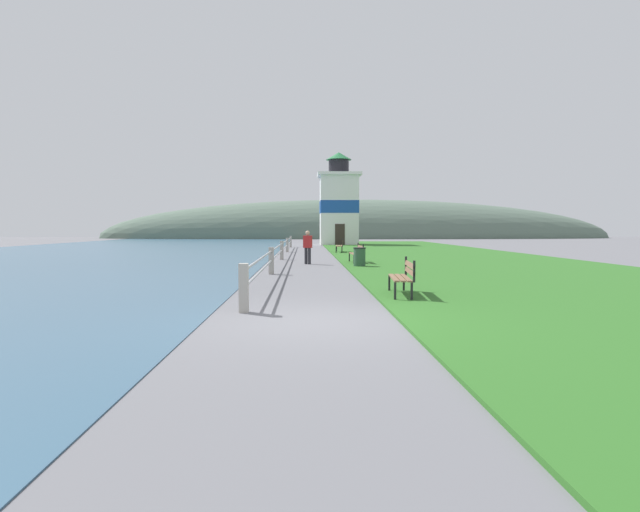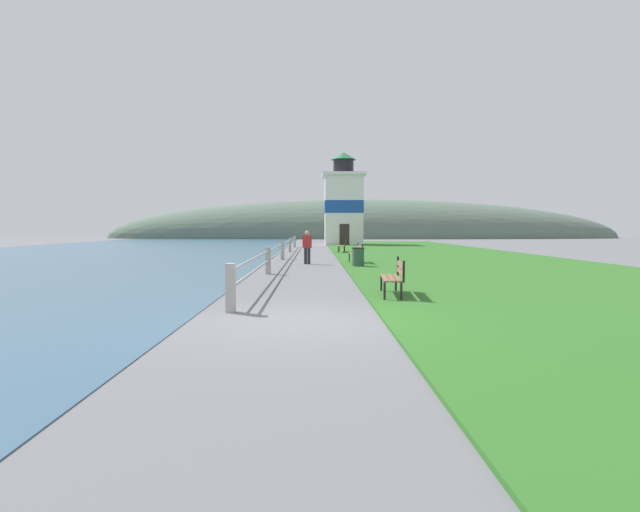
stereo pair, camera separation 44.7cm
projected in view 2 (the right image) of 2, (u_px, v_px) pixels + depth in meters
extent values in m
plane|color=slate|center=(299.00, 322.00, 8.90)|extent=(160.00, 160.00, 0.00)
cube|color=#2D6623|center=(440.00, 256.00, 28.53)|extent=(12.00, 58.72, 0.06)
cube|color=#385B75|center=(63.00, 257.00, 28.28)|extent=(24.00, 93.95, 0.01)
cube|color=#A8A399|center=(231.00, 288.00, 9.86)|extent=(0.18, 0.18, 0.97)
cube|color=#A8A399|center=(268.00, 261.00, 17.91)|extent=(0.18, 0.18, 0.97)
cube|color=#A8A399|center=(282.00, 250.00, 25.97)|extent=(0.18, 0.18, 0.97)
cube|color=#A8A399|center=(290.00, 245.00, 34.02)|extent=(0.18, 0.18, 0.97)
cube|color=#A8A399|center=(295.00, 242.00, 42.08)|extent=(0.18, 0.18, 0.97)
cylinder|color=#B2B2B7|center=(282.00, 244.00, 25.95)|extent=(0.06, 32.28, 0.06)
cylinder|color=#B2B2B7|center=(282.00, 250.00, 25.97)|extent=(0.06, 32.28, 0.06)
cube|color=brown|center=(385.00, 278.00, 11.96)|extent=(0.26, 1.67, 0.04)
cube|color=brown|center=(391.00, 278.00, 11.94)|extent=(0.26, 1.67, 0.04)
cube|color=brown|center=(397.00, 278.00, 11.93)|extent=(0.26, 1.67, 0.04)
cube|color=brown|center=(401.00, 265.00, 11.91)|extent=(0.20, 1.67, 0.11)
cube|color=brown|center=(401.00, 271.00, 11.92)|extent=(0.20, 1.67, 0.11)
cube|color=black|center=(385.00, 292.00, 11.17)|extent=(0.05, 0.05, 0.45)
cube|color=black|center=(381.00, 284.00, 12.78)|extent=(0.05, 0.05, 0.45)
cube|color=black|center=(401.00, 293.00, 11.14)|extent=(0.05, 0.05, 0.45)
cube|color=black|center=(396.00, 284.00, 12.75)|extent=(0.05, 0.05, 0.45)
cube|color=black|center=(404.00, 272.00, 11.11)|extent=(0.05, 0.05, 0.49)
cube|color=black|center=(398.00, 266.00, 12.72)|extent=(0.05, 0.05, 0.49)
cube|color=brown|center=(352.00, 254.00, 22.95)|extent=(0.17, 1.66, 0.04)
cube|color=brown|center=(355.00, 254.00, 22.96)|extent=(0.17, 1.66, 0.04)
cube|color=brown|center=(358.00, 254.00, 22.96)|extent=(0.17, 1.66, 0.04)
cube|color=brown|center=(360.00, 247.00, 22.95)|extent=(0.11, 1.66, 0.11)
cube|color=brown|center=(360.00, 250.00, 22.96)|extent=(0.11, 1.66, 0.11)
cube|color=black|center=(353.00, 260.00, 22.16)|extent=(0.05, 0.05, 0.45)
cube|color=black|center=(349.00, 258.00, 23.76)|extent=(0.05, 0.05, 0.45)
cube|color=black|center=(361.00, 260.00, 22.18)|extent=(0.05, 0.05, 0.45)
cube|color=black|center=(357.00, 258.00, 23.78)|extent=(0.05, 0.05, 0.45)
cube|color=black|center=(362.00, 250.00, 22.16)|extent=(0.05, 0.05, 0.49)
cube|color=black|center=(358.00, 248.00, 23.76)|extent=(0.05, 0.05, 0.49)
cube|color=brown|center=(339.00, 246.00, 32.68)|extent=(0.28, 2.00, 0.04)
cube|color=brown|center=(342.00, 246.00, 32.67)|extent=(0.28, 2.00, 0.04)
cube|color=brown|center=(344.00, 246.00, 32.66)|extent=(0.28, 2.00, 0.04)
cube|color=brown|center=(345.00, 241.00, 32.64)|extent=(0.22, 2.00, 0.11)
cube|color=brown|center=(345.00, 243.00, 32.65)|extent=(0.22, 2.00, 0.11)
cube|color=black|center=(338.00, 250.00, 31.73)|extent=(0.05, 0.05, 0.45)
cube|color=black|center=(339.00, 249.00, 33.67)|extent=(0.05, 0.05, 0.45)
cube|color=black|center=(344.00, 250.00, 31.70)|extent=(0.05, 0.05, 0.45)
cube|color=black|center=(345.00, 249.00, 33.64)|extent=(0.05, 0.05, 0.45)
cube|color=black|center=(345.00, 243.00, 31.67)|extent=(0.05, 0.05, 0.49)
cube|color=black|center=(346.00, 242.00, 33.61)|extent=(0.05, 0.05, 0.49)
cube|color=white|center=(343.00, 211.00, 47.88)|extent=(3.55, 3.55, 6.57)
cube|color=#194799|center=(343.00, 207.00, 47.86)|extent=(3.59, 3.59, 1.18)
cube|color=white|center=(343.00, 175.00, 47.68)|extent=(4.08, 4.08, 0.25)
cylinder|color=black|center=(343.00, 167.00, 47.64)|extent=(1.95, 1.95, 1.31)
cone|color=#23703D|center=(343.00, 156.00, 47.58)|extent=(2.44, 2.44, 0.72)
cube|color=#332823|center=(344.00, 235.00, 46.22)|extent=(0.90, 0.06, 2.00)
cylinder|color=#28282D|center=(306.00, 256.00, 22.81)|extent=(0.14, 0.14, 0.75)
cylinder|color=#28282D|center=(309.00, 256.00, 22.74)|extent=(0.14, 0.14, 0.75)
cube|color=#B22323|center=(307.00, 242.00, 22.74)|extent=(0.42, 0.33, 0.56)
sphere|color=tan|center=(307.00, 233.00, 22.71)|extent=(0.20, 0.20, 0.20)
cylinder|color=#2D5138|center=(358.00, 258.00, 20.88)|extent=(0.50, 0.50, 0.80)
cylinder|color=black|center=(358.00, 248.00, 20.85)|extent=(0.54, 0.54, 0.04)
ellipsoid|color=#566B5B|center=(364.00, 238.00, 78.02)|extent=(80.00, 16.00, 12.00)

